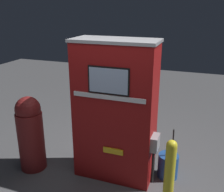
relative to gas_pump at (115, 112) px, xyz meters
name	(u,v)px	position (x,y,z in m)	size (l,w,h in m)	color
ground_plane	(109,183)	(0.00, -0.24, -0.98)	(14.00, 14.00, 0.00)	#4C4C4F
gas_pump	(115,112)	(0.00, 0.00, 0.00)	(1.18, 0.53, 1.95)	maroon
safety_bollard	(169,179)	(0.84, -0.59, -0.46)	(0.12, 0.12, 1.00)	yellow
trash_bin	(30,133)	(-1.22, -0.28, -0.40)	(0.38, 0.38, 1.14)	maroon
squeegee_bucket	(168,166)	(0.74, 0.19, -0.80)	(0.29, 0.29, 0.78)	#1E478C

